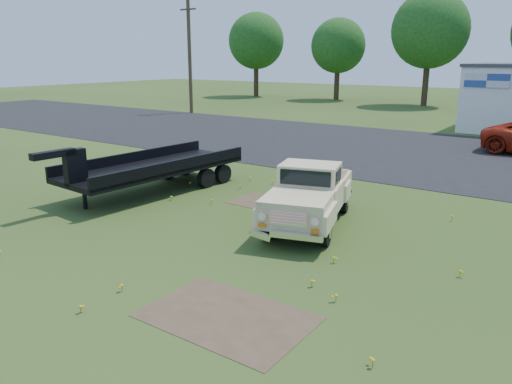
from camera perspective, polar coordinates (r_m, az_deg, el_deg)
ground at (r=12.31m, az=-0.15°, el=-6.52°), size 140.00×140.00×0.00m
asphalt_lot at (r=25.63m, az=19.62°, el=4.08°), size 90.00×14.00×0.02m
dirt_patch_a at (r=9.32m, az=-3.34°, el=-14.08°), size 3.00×2.00×0.01m
dirt_patch_b at (r=16.11m, az=1.21°, el=-1.22°), size 2.20×1.60×0.01m
utility_pole_west at (r=42.42m, az=-7.59°, el=15.15°), size 1.60×0.30×9.00m
treeline_a at (r=60.29m, az=0.01°, el=16.87°), size 6.40×6.40×9.52m
treeline_b at (r=56.04m, az=9.38°, el=16.15°), size 5.76×5.76×8.57m
treeline_c at (r=51.03m, az=19.27°, el=17.08°), size 7.04×7.04×10.47m
vintage_pickup_truck at (r=13.86m, az=6.12°, el=-0.27°), size 3.17×5.16×1.75m
flatbed_trailer at (r=17.61m, az=-11.67°, el=3.18°), size 2.92×7.35×1.96m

